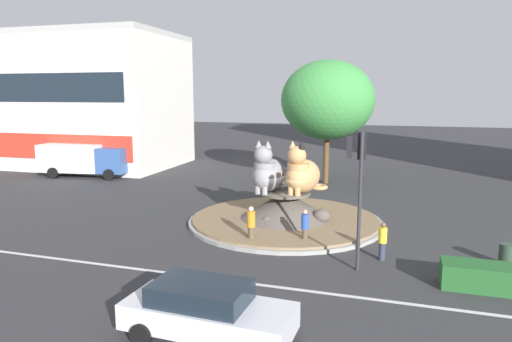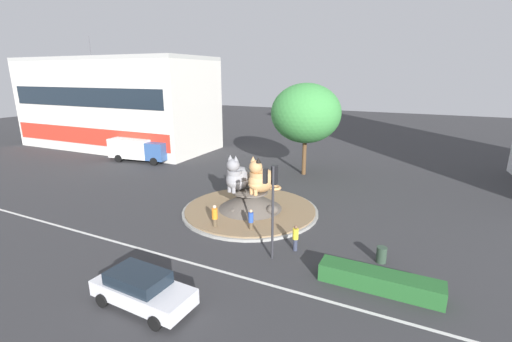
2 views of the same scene
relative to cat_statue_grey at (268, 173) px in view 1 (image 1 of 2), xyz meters
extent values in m
plane|color=#333335|center=(0.91, 0.21, -2.68)|extent=(160.00, 160.00, 0.00)
cube|color=silver|center=(0.91, -7.94, -2.68)|extent=(112.00, 0.20, 0.01)
cylinder|color=gray|center=(0.91, 0.21, -2.59)|extent=(10.24, 10.24, 0.18)
cylinder|color=#846B4C|center=(0.91, 0.21, -2.45)|extent=(9.83, 9.83, 0.11)
cone|color=#564F47|center=(0.91, 0.21, -1.70)|extent=(4.79, 4.79, 1.38)
cylinder|color=#564F47|center=(0.91, 0.21, -1.07)|extent=(2.64, 2.64, 0.12)
ellipsoid|color=#564F47|center=(2.90, -0.19, -2.05)|extent=(0.88, 0.82, 0.70)
ellipsoid|color=#564F47|center=(0.08, 1.70, -2.00)|extent=(1.00, 0.81, 0.80)
ellipsoid|color=#564F47|center=(0.36, -1.40, -2.18)|extent=(0.54, 0.54, 0.43)
ellipsoid|color=gray|center=(0.02, 0.13, -0.14)|extent=(1.95, 2.64, 1.74)
cylinder|color=gray|center=(-0.08, -0.34, 0.05)|extent=(1.33, 1.33, 1.09)
sphere|color=gray|center=(-0.11, -0.51, 1.01)|extent=(0.96, 0.96, 0.96)
torus|color=gray|center=(0.58, 1.02, -0.84)|extent=(1.20, 1.20, 0.22)
cone|color=gray|center=(0.15, -0.56, 1.56)|extent=(0.46, 0.46, 0.39)
cone|color=gray|center=(-0.37, -0.46, 1.56)|extent=(0.46, 0.46, 0.39)
cylinder|color=gray|center=(0.05, -0.76, -0.80)|extent=(0.31, 0.31, 0.44)
cylinder|color=gray|center=(-0.34, -0.69, -0.80)|extent=(0.31, 0.31, 0.44)
ellipsoid|color=tan|center=(1.80, 0.38, -0.14)|extent=(2.20, 2.76, 1.74)
cylinder|color=tan|center=(1.65, -0.07, 0.05)|extent=(1.43, 1.43, 1.09)
sphere|color=tan|center=(1.59, -0.24, 1.01)|extent=(0.96, 0.96, 0.96)
torus|color=tan|center=(2.48, 1.19, -0.84)|extent=(1.07, 1.07, 0.22)
cone|color=black|center=(1.84, -0.32, 1.56)|extent=(0.50, 0.50, 0.39)
cone|color=tan|center=(1.34, -0.16, 1.56)|extent=(0.50, 0.50, 0.39)
cylinder|color=tan|center=(1.71, -0.51, -0.80)|extent=(0.31, 0.31, 0.44)
cylinder|color=tan|center=(1.33, -0.38, -0.80)|extent=(0.31, 0.31, 0.44)
cylinder|color=#2D2D33|center=(5.20, -5.48, 0.01)|extent=(0.14, 0.14, 5.39)
cube|color=black|center=(5.19, -5.26, 2.18)|extent=(0.33, 0.26, 1.05)
sphere|color=red|center=(5.18, -5.18, 2.49)|extent=(0.18, 0.18, 0.18)
sphere|color=#392706|center=(5.18, -5.18, 2.18)|extent=(0.18, 0.18, 0.18)
sphere|color=black|center=(5.18, -5.18, 1.86)|extent=(0.18, 0.18, 0.18)
cube|color=black|center=(4.75, -5.50, 2.12)|extent=(0.22, 0.29, 0.80)
cube|color=silver|center=(-27.33, 14.36, 3.20)|extent=(27.86, 11.68, 11.76)
cube|color=#B2B2AD|center=(-27.33, 14.36, 9.33)|extent=(27.86, 11.68, 0.50)
cylinder|color=brown|center=(1.21, 11.88, -0.92)|extent=(0.42, 0.42, 3.53)
ellipsoid|color=#3D8E42|center=(1.21, 11.88, 3.64)|extent=(6.96, 6.96, 5.92)
cylinder|color=#33384C|center=(6.06, -4.04, -2.31)|extent=(0.26, 0.26, 0.75)
cylinder|color=yellow|center=(6.06, -4.04, -1.61)|extent=(0.35, 0.35, 0.65)
sphere|color=brown|center=(6.06, -4.04, -1.18)|extent=(0.21, 0.21, 0.21)
cylinder|color=brown|center=(2.63, -3.06, -2.30)|extent=(0.25, 0.25, 0.76)
cylinder|color=#284CB2|center=(2.63, -3.06, -1.59)|extent=(0.34, 0.34, 0.66)
sphere|color=tan|center=(2.63, -3.06, -1.15)|extent=(0.22, 0.22, 0.22)
cylinder|color=brown|center=(0.29, -3.75, -2.27)|extent=(0.29, 0.29, 0.83)
cylinder|color=orange|center=(0.29, -3.75, -1.50)|extent=(0.39, 0.39, 0.72)
sphere|color=beige|center=(0.29, -3.75, -1.02)|extent=(0.24, 0.24, 0.24)
cube|color=silver|center=(1.70, -11.89, -2.00)|extent=(4.84, 2.07, 0.73)
cube|color=#19232D|center=(1.46, -11.88, -1.35)|extent=(2.73, 1.76, 0.57)
cylinder|color=black|center=(3.31, -11.00, -2.36)|extent=(0.65, 0.24, 0.64)
cylinder|color=black|center=(0.16, -10.89, -2.36)|extent=(0.65, 0.24, 0.64)
cylinder|color=black|center=(0.09, -12.78, -2.36)|extent=(0.65, 0.24, 0.64)
cube|color=#335693|center=(-15.57, 8.93, -1.22)|extent=(2.49, 2.55, 2.02)
cube|color=silver|center=(-19.21, 8.43, -1.12)|extent=(5.40, 2.96, 2.23)
cylinder|color=black|center=(-15.66, 10.07, -2.23)|extent=(0.93, 0.42, 0.90)
cylinder|color=black|center=(-15.34, 7.82, -2.23)|extent=(0.93, 0.42, 0.90)
cylinder|color=black|center=(-20.46, 9.40, -2.23)|extent=(0.93, 0.42, 0.90)
cylinder|color=black|center=(-20.14, 7.15, -2.23)|extent=(0.93, 0.42, 0.90)
cylinder|color=#2D4233|center=(10.81, -3.20, -2.23)|extent=(0.56, 0.56, 0.90)
camera|label=1|loc=(6.55, -22.90, 4.11)|focal=32.31mm
camera|label=2|loc=(12.26, -21.95, 7.41)|focal=24.63mm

